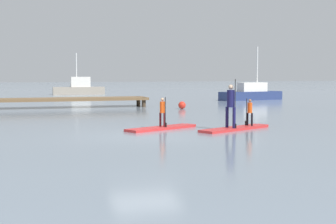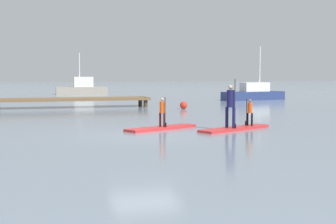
{
  "view_description": "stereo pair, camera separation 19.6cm",
  "coord_description": "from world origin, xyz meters",
  "px_view_note": "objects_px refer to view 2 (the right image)",
  "views": [
    {
      "loc": [
        -4.51,
        -17.35,
        2.25
      ],
      "look_at": [
        1.67,
        2.61,
        0.63
      ],
      "focal_mm": 52.88,
      "sensor_mm": 36.0,
      "label": 1
    },
    {
      "loc": [
        -4.32,
        -17.41,
        2.25
      ],
      "look_at": [
        1.67,
        2.61,
        0.63
      ],
      "focal_mm": 52.88,
      "sensor_mm": 36.0,
      "label": 2
    }
  ],
  "objects_px": {
    "paddleboard_far": "(236,128)",
    "paddler_child_front": "(250,111)",
    "fishing_boat_green_midground": "(254,93)",
    "paddler_adult": "(231,103)",
    "mooring_buoy_mid": "(184,105)",
    "paddleboard_near": "(162,128)",
    "paddler_child_solo": "(162,110)",
    "motor_boat_small_navy": "(82,88)"
  },
  "relations": [
    {
      "from": "paddleboard_near",
      "to": "fishing_boat_green_midground",
      "type": "relative_size",
      "value": 0.56
    },
    {
      "from": "paddleboard_near",
      "to": "mooring_buoy_mid",
      "type": "height_order",
      "value": "mooring_buoy_mid"
    },
    {
      "from": "paddler_child_solo",
      "to": "motor_boat_small_navy",
      "type": "xyz_separation_m",
      "value": [
        0.99,
        35.22,
        -0.06
      ]
    },
    {
      "from": "paddleboard_far",
      "to": "paddler_child_front",
      "type": "xyz_separation_m",
      "value": [
        0.81,
        0.41,
        0.67
      ]
    },
    {
      "from": "fishing_boat_green_midground",
      "to": "mooring_buoy_mid",
      "type": "distance_m",
      "value": 12.7
    },
    {
      "from": "paddler_child_solo",
      "to": "fishing_boat_green_midground",
      "type": "distance_m",
      "value": 23.84
    },
    {
      "from": "paddler_child_solo",
      "to": "motor_boat_small_navy",
      "type": "distance_m",
      "value": 35.23
    },
    {
      "from": "paddleboard_near",
      "to": "paddler_child_front",
      "type": "distance_m",
      "value": 3.71
    },
    {
      "from": "paddler_child_front",
      "to": "paddleboard_near",
      "type": "bearing_deg",
      "value": 169.95
    },
    {
      "from": "paddler_adult",
      "to": "mooring_buoy_mid",
      "type": "relative_size",
      "value": 4.02
    },
    {
      "from": "paddleboard_near",
      "to": "fishing_boat_green_midground",
      "type": "bearing_deg",
      "value": 54.64
    },
    {
      "from": "paddler_adult",
      "to": "mooring_buoy_mid",
      "type": "xyz_separation_m",
      "value": [
        2.04,
        11.98,
        -0.85
      ]
    },
    {
      "from": "paddleboard_far",
      "to": "fishing_boat_green_midground",
      "type": "height_order",
      "value": "fishing_boat_green_midground"
    },
    {
      "from": "paddler_adult",
      "to": "motor_boat_small_navy",
      "type": "height_order",
      "value": "motor_boat_small_navy"
    },
    {
      "from": "motor_boat_small_navy",
      "to": "mooring_buoy_mid",
      "type": "bearing_deg",
      "value": -81.8
    },
    {
      "from": "paddleboard_far",
      "to": "mooring_buoy_mid",
      "type": "bearing_deg",
      "value": 81.67
    },
    {
      "from": "paddler_child_front",
      "to": "mooring_buoy_mid",
      "type": "bearing_deg",
      "value": 85.37
    },
    {
      "from": "paddler_child_front",
      "to": "motor_boat_small_navy",
      "type": "distance_m",
      "value": 35.94
    },
    {
      "from": "paddleboard_near",
      "to": "motor_boat_small_navy",
      "type": "xyz_separation_m",
      "value": [
        1.0,
        35.21,
        0.65
      ]
    },
    {
      "from": "motor_boat_small_navy",
      "to": "mooring_buoy_mid",
      "type": "height_order",
      "value": "motor_boat_small_navy"
    },
    {
      "from": "paddleboard_near",
      "to": "fishing_boat_green_midground",
      "type": "xyz_separation_m",
      "value": [
        13.79,
        19.44,
        0.52
      ]
    },
    {
      "from": "paddleboard_near",
      "to": "paddler_child_front",
      "type": "xyz_separation_m",
      "value": [
        3.6,
        -0.64,
        0.67
      ]
    },
    {
      "from": "fishing_boat_green_midground",
      "to": "paddler_child_solo",
      "type": "bearing_deg",
      "value": -125.33
    },
    {
      "from": "paddleboard_far",
      "to": "paddler_child_front",
      "type": "relative_size",
      "value": 3.22
    },
    {
      "from": "paddler_child_solo",
      "to": "paddler_adult",
      "type": "distance_m",
      "value": 2.77
    },
    {
      "from": "paddleboard_near",
      "to": "paddler_child_front",
      "type": "height_order",
      "value": "paddler_child_front"
    },
    {
      "from": "paddler_child_solo",
      "to": "mooring_buoy_mid",
      "type": "distance_m",
      "value": 11.69
    },
    {
      "from": "motor_boat_small_navy",
      "to": "paddleboard_near",
      "type": "bearing_deg",
      "value": -91.62
    },
    {
      "from": "paddler_child_solo",
      "to": "paddler_adult",
      "type": "xyz_separation_m",
      "value": [
        2.47,
        -1.2,
        0.33
      ]
    },
    {
      "from": "paddler_child_solo",
      "to": "paddler_child_front",
      "type": "xyz_separation_m",
      "value": [
        3.59,
        -0.63,
        -0.05
      ]
    },
    {
      "from": "mooring_buoy_mid",
      "to": "paddler_child_solo",
      "type": "bearing_deg",
      "value": -112.71
    },
    {
      "from": "fishing_boat_green_midground",
      "to": "motor_boat_small_navy",
      "type": "xyz_separation_m",
      "value": [
        -12.8,
        15.77,
        0.13
      ]
    },
    {
      "from": "paddler_child_solo",
      "to": "paddleboard_far",
      "type": "distance_m",
      "value": 3.05
    },
    {
      "from": "paddler_child_front",
      "to": "fishing_boat_green_midground",
      "type": "relative_size",
      "value": 0.19
    },
    {
      "from": "paddleboard_near",
      "to": "paddler_adult",
      "type": "xyz_separation_m",
      "value": [
        2.49,
        -1.21,
        1.04
      ]
    },
    {
      "from": "paddleboard_far",
      "to": "fishing_boat_green_midground",
      "type": "relative_size",
      "value": 0.61
    },
    {
      "from": "motor_boat_small_navy",
      "to": "mooring_buoy_mid",
      "type": "xyz_separation_m",
      "value": [
        3.52,
        -24.44,
        -0.46
      ]
    },
    {
      "from": "paddler_adult",
      "to": "paddleboard_far",
      "type": "bearing_deg",
      "value": 27.3
    },
    {
      "from": "paddler_child_front",
      "to": "paddler_child_solo",
      "type": "bearing_deg",
      "value": 170.02
    },
    {
      "from": "paddleboard_near",
      "to": "mooring_buoy_mid",
      "type": "distance_m",
      "value": 11.68
    },
    {
      "from": "paddler_child_solo",
      "to": "paddler_adult",
      "type": "relative_size",
      "value": 0.62
    },
    {
      "from": "fishing_boat_green_midground",
      "to": "motor_boat_small_navy",
      "type": "height_order",
      "value": "fishing_boat_green_midground"
    }
  ]
}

